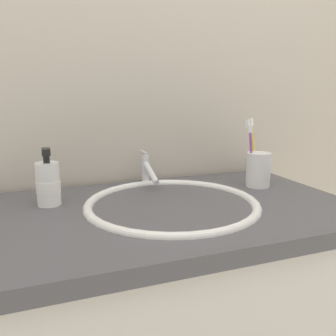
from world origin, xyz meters
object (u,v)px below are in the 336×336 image
(faucet, at_px, (147,170))
(toothbrush_purple, at_px, (251,151))
(soap_dispenser, at_px, (48,184))
(toothbrush_white, at_px, (251,148))
(toothbrush_cup, at_px, (258,170))
(toothbrush_yellow, at_px, (254,147))

(faucet, bearing_deg, toothbrush_purple, -24.67)
(toothbrush_purple, bearing_deg, soap_dispenser, 177.56)
(toothbrush_white, bearing_deg, toothbrush_cup, -66.50)
(toothbrush_yellow, xyz_separation_m, toothbrush_purple, (-0.03, -0.03, -0.01))
(toothbrush_purple, bearing_deg, toothbrush_yellow, 47.94)
(faucet, xyz_separation_m, toothbrush_purple, (0.29, -0.13, 0.06))
(toothbrush_cup, distance_m, toothbrush_purple, 0.06)
(toothbrush_cup, bearing_deg, toothbrush_white, 113.50)
(toothbrush_yellow, distance_m, soap_dispenser, 0.62)
(faucet, relative_size, toothbrush_cup, 1.44)
(faucet, xyz_separation_m, toothbrush_cup, (0.31, -0.14, 0.01))
(toothbrush_cup, distance_m, soap_dispenser, 0.61)
(toothbrush_purple, bearing_deg, toothbrush_cup, -14.76)
(toothbrush_cup, bearing_deg, toothbrush_purple, 165.24)
(faucet, distance_m, toothbrush_cup, 0.34)
(toothbrush_white, height_order, toothbrush_purple, toothbrush_white)
(faucet, height_order, soap_dispenser, soap_dispenser)
(toothbrush_white, bearing_deg, soap_dispenser, 179.71)
(toothbrush_white, height_order, soap_dispenser, toothbrush_white)
(faucet, height_order, toothbrush_white, toothbrush_white)
(faucet, distance_m, toothbrush_yellow, 0.34)
(toothbrush_white, bearing_deg, toothbrush_yellow, 34.38)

